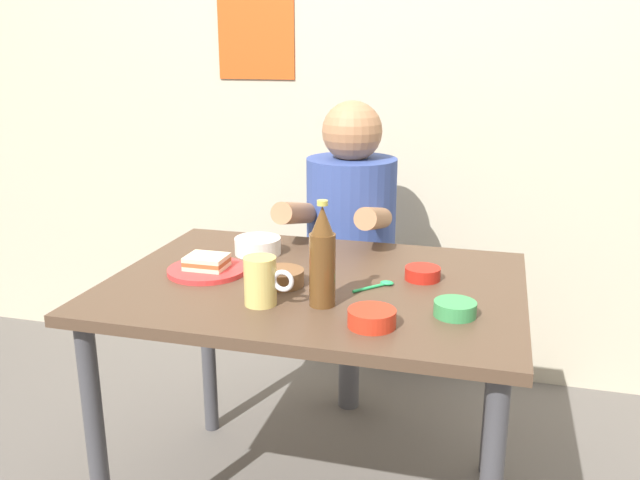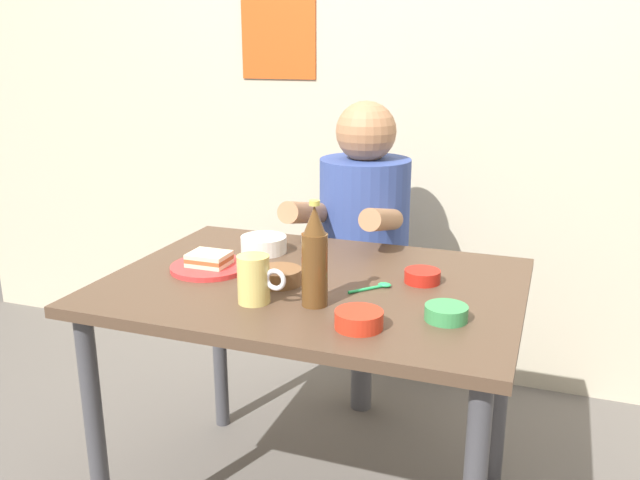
% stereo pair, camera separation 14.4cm
% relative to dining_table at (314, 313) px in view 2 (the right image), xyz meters
% --- Properties ---
extents(wall_back, '(4.40, 0.09, 2.60)m').
position_rel_dining_table_xyz_m(wall_back, '(-0.00, 1.05, 0.65)').
color(wall_back, '#BCB299').
rests_on(wall_back, ground).
extents(dining_table, '(1.10, 0.80, 0.74)m').
position_rel_dining_table_xyz_m(dining_table, '(0.00, 0.00, 0.00)').
color(dining_table, '#4C3828').
rests_on(dining_table, ground).
extents(stool, '(0.34, 0.34, 0.45)m').
position_rel_dining_table_xyz_m(stool, '(-0.04, 0.63, -0.30)').
color(stool, '#4C4C51').
rests_on(stool, ground).
extents(person_seated, '(0.33, 0.56, 0.72)m').
position_rel_dining_table_xyz_m(person_seated, '(-0.04, 0.62, 0.12)').
color(person_seated, '#33478C').
rests_on(person_seated, stool).
extents(plate_orange, '(0.22, 0.22, 0.01)m').
position_rel_dining_table_xyz_m(plate_orange, '(-0.31, -0.02, 0.10)').
color(plate_orange, red).
rests_on(plate_orange, dining_table).
extents(sandwich, '(0.11, 0.09, 0.04)m').
position_rel_dining_table_xyz_m(sandwich, '(-0.31, -0.02, 0.13)').
color(sandwich, beige).
rests_on(sandwich, plate_orange).
extents(beer_mug, '(0.13, 0.08, 0.12)m').
position_rel_dining_table_xyz_m(beer_mug, '(-0.08, -0.20, 0.15)').
color(beer_mug, '#D1BC66').
rests_on(beer_mug, dining_table).
extents(beer_bottle, '(0.06, 0.06, 0.26)m').
position_rel_dining_table_xyz_m(beer_bottle, '(0.06, -0.16, 0.21)').
color(beer_bottle, '#593819').
rests_on(beer_bottle, dining_table).
extents(condiment_bowl_brown, '(0.12, 0.12, 0.04)m').
position_rel_dining_table_xyz_m(condiment_bowl_brown, '(-0.08, -0.05, 0.12)').
color(condiment_bowl_brown, brown).
rests_on(condiment_bowl_brown, dining_table).
extents(sauce_bowl_chili, '(0.11, 0.11, 0.04)m').
position_rel_dining_table_xyz_m(sauce_bowl_chili, '(0.20, -0.26, 0.12)').
color(sauce_bowl_chili, red).
rests_on(sauce_bowl_chili, dining_table).
extents(rice_bowl_white, '(0.14, 0.14, 0.05)m').
position_rel_dining_table_xyz_m(rice_bowl_white, '(-0.23, 0.19, 0.12)').
color(rice_bowl_white, silver).
rests_on(rice_bowl_white, dining_table).
extents(dip_bowl_green, '(0.10, 0.10, 0.03)m').
position_rel_dining_table_xyz_m(dip_bowl_green, '(0.38, -0.15, 0.11)').
color(dip_bowl_green, '#388C4C').
rests_on(dip_bowl_green, dining_table).
extents(sambal_bowl_red, '(0.10, 0.10, 0.03)m').
position_rel_dining_table_xyz_m(sambal_bowl_red, '(0.28, 0.09, 0.11)').
color(sambal_bowl_red, '#B21E14').
rests_on(sambal_bowl_red, dining_table).
extents(spoon, '(0.09, 0.10, 0.01)m').
position_rel_dining_table_xyz_m(spoon, '(0.18, 0.00, 0.10)').
color(spoon, '#26A559').
rests_on(spoon, dining_table).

